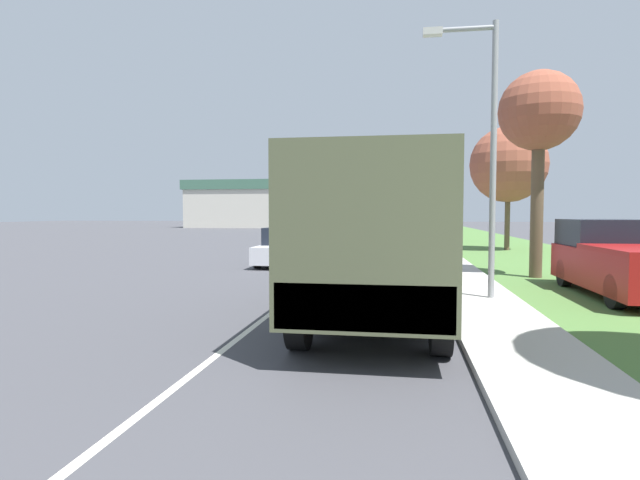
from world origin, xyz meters
TOP-DOWN VIEW (x-y plane):
  - ground_plane at (0.00, 40.00)m, footprint 180.00×180.00m
  - lane_centre_stripe at (0.00, 40.00)m, footprint 0.12×120.00m
  - sidewalk_right at (4.50, 40.00)m, footprint 1.80×120.00m
  - grass_strip_right at (8.90, 40.00)m, footprint 7.00×120.00m
  - military_truck at (2.19, 13.14)m, footprint 2.40×6.89m
  - car_nearest_ahead at (-1.89, 23.20)m, footprint 1.77×4.20m
  - car_second_ahead at (-1.72, 35.72)m, footprint 1.79×4.09m
  - car_third_ahead at (1.73, 47.20)m, footprint 1.78×4.25m
  - car_fourth_ahead at (1.83, 62.91)m, footprint 1.73×3.94m
  - car_farthest_ahead at (2.07, 78.51)m, footprint 1.82×4.79m
  - pickup_truck at (8.17, 17.16)m, footprint 2.08×5.16m
  - lamp_post at (4.52, 15.69)m, footprint 1.69×0.24m
  - tree_mid_right at (6.96, 20.52)m, footprint 2.50×2.50m
  - tree_far_right at (8.55, 32.82)m, footprint 4.20×4.20m
  - building_distant at (-19.41, 75.31)m, footprint 17.41×10.30m

SIDE VIEW (x-z plane):
  - ground_plane at x=0.00m, z-range 0.00..0.00m
  - lane_centre_stripe at x=0.00m, z-range 0.00..0.00m
  - grass_strip_right at x=8.90m, z-range 0.00..0.02m
  - sidewalk_right at x=4.50m, z-range 0.00..0.12m
  - car_third_ahead at x=1.73m, z-range -0.06..1.32m
  - car_nearest_ahead at x=-1.89m, z-range -0.07..1.44m
  - car_second_ahead at x=-1.72m, z-range -0.08..1.48m
  - car_fourth_ahead at x=1.83m, z-range -0.09..1.52m
  - car_farthest_ahead at x=2.07m, z-range -0.08..1.52m
  - pickup_truck at x=8.17m, z-range -0.04..1.86m
  - military_truck at x=2.19m, z-range 0.16..3.19m
  - building_distant at x=-19.41m, z-range 0.04..6.83m
  - lamp_post at x=4.52m, z-range 0.77..7.10m
  - tree_far_right at x=8.55m, z-range 1.34..8.22m
  - tree_mid_right at x=6.96m, z-range 1.92..8.48m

